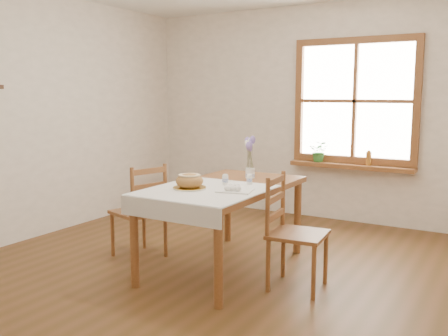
% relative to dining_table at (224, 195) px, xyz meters
% --- Properties ---
extents(ground, '(5.00, 5.00, 0.00)m').
position_rel_dining_table_xyz_m(ground, '(0.00, -0.30, -0.66)').
color(ground, brown).
rests_on(ground, ground).
extents(room_walls, '(4.60, 5.10, 2.65)m').
position_rel_dining_table_xyz_m(room_walls, '(0.00, -0.30, 1.04)').
color(room_walls, white).
rests_on(room_walls, ground).
extents(window, '(1.46, 0.08, 1.46)m').
position_rel_dining_table_xyz_m(window, '(0.50, 2.17, 0.79)').
color(window, brown).
rests_on(window, ground).
extents(window_sill, '(1.46, 0.20, 0.05)m').
position_rel_dining_table_xyz_m(window_sill, '(0.50, 2.10, 0.03)').
color(window_sill, brown).
rests_on(window_sill, ground).
extents(dining_table, '(0.90, 1.60, 0.75)m').
position_rel_dining_table_xyz_m(dining_table, '(0.00, 0.00, 0.00)').
color(dining_table, brown).
rests_on(dining_table, ground).
extents(table_linen, '(0.91, 0.99, 0.01)m').
position_rel_dining_table_xyz_m(table_linen, '(0.00, -0.30, 0.09)').
color(table_linen, white).
rests_on(table_linen, dining_table).
extents(chair_left, '(0.54, 0.52, 0.89)m').
position_rel_dining_table_xyz_m(chair_left, '(-0.86, -0.13, -0.22)').
color(chair_left, brown).
rests_on(chair_left, ground).
extents(chair_right, '(0.48, 0.46, 0.91)m').
position_rel_dining_table_xyz_m(chair_right, '(0.73, -0.10, -0.21)').
color(chair_right, brown).
rests_on(chair_right, ground).
extents(bread_plate, '(0.32, 0.32, 0.01)m').
position_rel_dining_table_xyz_m(bread_plate, '(-0.13, -0.34, 0.10)').
color(bread_plate, silver).
rests_on(bread_plate, table_linen).
extents(bread_loaf, '(0.23, 0.23, 0.13)m').
position_rel_dining_table_xyz_m(bread_loaf, '(-0.13, -0.34, 0.17)').
color(bread_loaf, '#B1843F').
rests_on(bread_loaf, bread_plate).
extents(egg_napkin, '(0.32, 0.29, 0.01)m').
position_rel_dining_table_xyz_m(egg_napkin, '(0.24, -0.23, 0.10)').
color(egg_napkin, white).
rests_on(egg_napkin, table_linen).
extents(eggs, '(0.25, 0.23, 0.05)m').
position_rel_dining_table_xyz_m(eggs, '(0.24, -0.23, 0.13)').
color(eggs, white).
rests_on(eggs, egg_napkin).
extents(salt_shaker, '(0.06, 0.06, 0.10)m').
position_rel_dining_table_xyz_m(salt_shaker, '(0.04, -0.04, 0.15)').
color(salt_shaker, silver).
rests_on(salt_shaker, table_linen).
extents(pepper_shaker, '(0.06, 0.06, 0.09)m').
position_rel_dining_table_xyz_m(pepper_shaker, '(0.20, 0.10, 0.14)').
color(pepper_shaker, silver).
rests_on(pepper_shaker, table_linen).
extents(flower_vase, '(0.11, 0.11, 0.10)m').
position_rel_dining_table_xyz_m(flower_vase, '(0.05, 0.39, 0.13)').
color(flower_vase, silver).
rests_on(flower_vase, dining_table).
extents(lavender_bouquet, '(0.15, 0.15, 0.29)m').
position_rel_dining_table_xyz_m(lavender_bouquet, '(0.05, 0.39, 0.32)').
color(lavender_bouquet, '#745BA2').
rests_on(lavender_bouquet, flower_vase).
extents(potted_plant, '(0.24, 0.26, 0.20)m').
position_rel_dining_table_xyz_m(potted_plant, '(0.11, 2.10, 0.15)').
color(potted_plant, '#337930').
rests_on(potted_plant, window_sill).
extents(amber_bottle, '(0.07, 0.07, 0.18)m').
position_rel_dining_table_xyz_m(amber_bottle, '(0.70, 2.10, 0.14)').
color(amber_bottle, '#A9661F').
rests_on(amber_bottle, window_sill).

